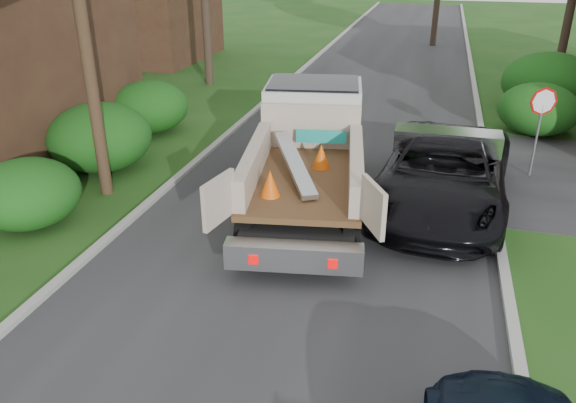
# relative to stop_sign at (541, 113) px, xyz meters

# --- Properties ---
(ground) EXTENTS (120.00, 120.00, 0.00)m
(ground) POSITION_rel_stop_sign_xyz_m (-5.20, -9.00, -1.78)
(ground) COLOR #1A4513
(ground) RESTS_ON ground
(road) EXTENTS (8.00, 90.00, 0.02)m
(road) POSITION_rel_stop_sign_xyz_m (-5.20, 1.00, -1.77)
(road) COLOR #28282B
(road) RESTS_ON ground
(curb_left) EXTENTS (0.20, 90.00, 0.12)m
(curb_left) POSITION_rel_stop_sign_xyz_m (-9.30, 1.00, -1.72)
(curb_left) COLOR #9E9E99
(curb_left) RESTS_ON ground
(curb_right) EXTENTS (0.20, 90.00, 0.12)m
(curb_right) POSITION_rel_stop_sign_xyz_m (-1.10, 1.00, -1.72)
(curb_right) COLOR #9E9E99
(curb_right) RESTS_ON ground
(stop_sign) EXTENTS (0.71, 0.32, 2.48)m
(stop_sign) POSITION_rel_stop_sign_xyz_m (0.00, 0.00, 0.00)
(stop_sign) COLOR slate
(stop_sign) RESTS_ON ground
(hedge_left_a) EXTENTS (2.34, 2.34, 1.53)m
(hedge_left_a) POSITION_rel_stop_sign_xyz_m (-11.40, -6.00, -1.01)
(hedge_left_a) COLOR #12440F
(hedge_left_a) RESTS_ON ground
(hedge_left_b) EXTENTS (2.86, 2.86, 1.87)m
(hedge_left_b) POSITION_rel_stop_sign_xyz_m (-11.70, -2.50, -0.84)
(hedge_left_b) COLOR #12440F
(hedge_left_b) RESTS_ON ground
(hedge_left_c) EXTENTS (2.60, 2.60, 1.70)m
(hedge_left_c) POSITION_rel_stop_sign_xyz_m (-12.00, 1.00, -0.93)
(hedge_left_c) COLOR #12440F
(hedge_left_c) RESTS_ON ground
(hedge_right_a) EXTENTS (2.60, 2.60, 1.70)m
(hedge_right_a) POSITION_rel_stop_sign_xyz_m (0.60, 4.00, -0.93)
(hedge_right_a) COLOR #12440F
(hedge_right_a) RESTS_ON ground
(hedge_right_b) EXTENTS (3.38, 3.38, 2.21)m
(hedge_right_b) POSITION_rel_stop_sign_xyz_m (1.30, 7.00, -0.67)
(hedge_right_b) COLOR #12440F
(hedge_right_b) RESTS_ON ground
(flatbed_truck) EXTENTS (3.86, 7.20, 2.60)m
(flatbed_truck) POSITION_rel_stop_sign_xyz_m (-5.65, -2.70, -0.36)
(flatbed_truck) COLOR black
(flatbed_truck) RESTS_ON ground
(black_pickup) EXTENTS (3.47, 6.57, 1.76)m
(black_pickup) POSITION_rel_stop_sign_xyz_m (-2.37, -2.63, -0.90)
(black_pickup) COLOR black
(black_pickup) RESTS_ON ground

